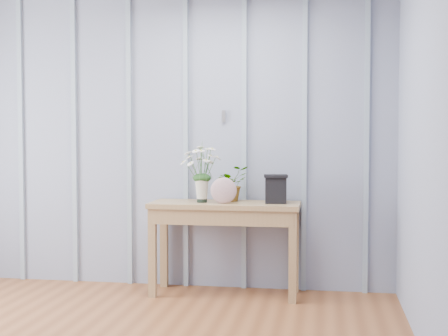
% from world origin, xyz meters
% --- Properties ---
extents(room_shell, '(4.00, 4.50, 2.50)m').
position_xyz_m(room_shell, '(0.00, 0.92, 1.99)').
color(room_shell, '#828AA3').
rests_on(room_shell, ground).
extents(sideboard, '(1.20, 0.45, 0.75)m').
position_xyz_m(sideboard, '(0.63, 1.99, 0.64)').
color(sideboard, olive).
rests_on(sideboard, ground).
extents(daisy_vase, '(0.36, 0.27, 0.51)m').
position_xyz_m(daisy_vase, '(0.45, 1.96, 1.07)').
color(daisy_vase, black).
rests_on(daisy_vase, sideboard).
extents(spider_plant, '(0.34, 0.34, 0.29)m').
position_xyz_m(spider_plant, '(0.66, 2.10, 0.90)').
color(spider_plant, '#143813').
rests_on(spider_plant, sideboard).
extents(felt_disc_vessel, '(0.21, 0.09, 0.21)m').
position_xyz_m(felt_disc_vessel, '(0.63, 1.90, 0.85)').
color(felt_disc_vessel, '#854660').
rests_on(felt_disc_vessel, sideboard).
extents(carved_box, '(0.20, 0.16, 0.23)m').
position_xyz_m(carved_box, '(1.04, 1.99, 0.87)').
color(carved_box, black).
rests_on(carved_box, sideboard).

